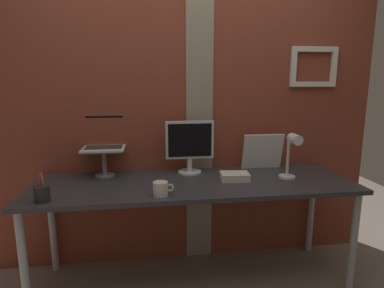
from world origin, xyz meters
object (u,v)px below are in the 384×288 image
laptop (104,139)px  monitor (190,143)px  whiteboard_panel (263,152)px  pen_cup (42,193)px  desk_lamp (292,151)px  coffee_mug (161,189)px

laptop → monitor: bearing=-6.3°
monitor → whiteboard_panel: 0.60m
pen_cup → whiteboard_panel: bearing=18.3°
desk_lamp → pen_cup: 1.64m
whiteboard_panel → desk_lamp: 0.33m
whiteboard_panel → pen_cup: bearing=-161.7°
monitor → pen_cup: 1.06m
monitor → laptop: 0.64m
whiteboard_panel → coffee_mug: size_ratio=2.48×
desk_lamp → whiteboard_panel: bearing=106.8°
whiteboard_panel → desk_lamp: desk_lamp is taller
whiteboard_panel → pen_cup: 1.61m
whiteboard_panel → desk_lamp: (0.09, -0.31, 0.07)m
whiteboard_panel → pen_cup: whiteboard_panel is taller
laptop → pen_cup: laptop is taller
laptop → pen_cup: bearing=-118.7°
monitor → pen_cup: bearing=-153.1°
coffee_mug → laptop: bearing=126.0°
desk_lamp → monitor: bearing=157.8°
monitor → laptop: size_ratio=1.31×
laptop → coffee_mug: size_ratio=2.35×
monitor → coffee_mug: monitor is taller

